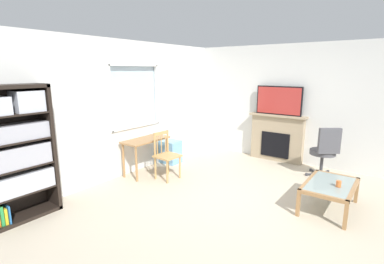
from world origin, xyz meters
TOP-DOWN VIEW (x-y plane):
  - ground at (0.00, 0.00)m, footprint 6.32×6.14m
  - wall_back_with_window at (-0.02, 2.57)m, footprint 5.32×0.15m
  - wall_right at (2.72, 0.00)m, footprint 0.12×5.34m
  - bookshelf at (-2.12, 2.33)m, footprint 0.90×0.38m
  - desk_under_window at (0.18, 2.22)m, footprint 0.97×0.46m
  - wooden_chair at (0.20, 1.71)m, footprint 0.45×0.43m
  - plastic_drawer_unit at (0.99, 2.27)m, footprint 0.35×0.40m
  - fireplace at (2.57, 0.43)m, footprint 0.26×1.27m
  - tv at (2.55, 0.43)m, footprint 0.06×1.02m
  - office_chair at (2.04, -0.71)m, footprint 0.62×0.57m
  - coffee_table at (0.70, -1.08)m, footprint 1.03×0.66m
  - sippy_cup at (0.63, -1.20)m, footprint 0.07×0.07m

SIDE VIEW (x-z plane):
  - ground at x=0.00m, z-range -0.02..0.00m
  - plastic_drawer_unit at x=0.99m, z-range 0.00..0.50m
  - coffee_table at x=0.70m, z-range 0.15..0.55m
  - sippy_cup at x=0.63m, z-range 0.40..0.49m
  - wooden_chair at x=0.20m, z-range 0.01..0.91m
  - fireplace at x=2.57m, z-range 0.00..1.07m
  - office_chair at x=2.04m, z-range 0.05..1.05m
  - desk_under_window at x=0.18m, z-range 0.24..0.94m
  - bookshelf at x=-2.12m, z-range 0.05..1.91m
  - wall_back_with_window at x=-0.02m, z-range -0.02..2.58m
  - wall_right at x=2.72m, z-range 0.00..2.60m
  - tv at x=2.55m, z-range 1.06..1.70m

